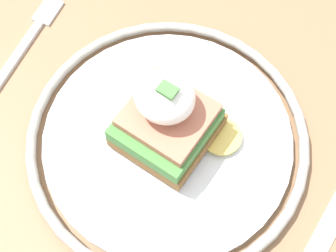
{
  "coord_description": "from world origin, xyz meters",
  "views": [
    {
      "loc": [
        0.11,
        -0.17,
        1.17
      ],
      "look_at": [
        0.0,
        -0.01,
        0.79
      ],
      "focal_mm": 50.0,
      "sensor_mm": 36.0,
      "label": 1
    }
  ],
  "objects_px": {
    "sandwich": "(167,119)",
    "fork": "(26,43)",
    "plate": "(168,138)",
    "knife": "(316,252)"
  },
  "relations": [
    {
      "from": "knife",
      "to": "plate",
      "type": "bearing_deg",
      "value": 174.91
    },
    {
      "from": "sandwich",
      "to": "knife",
      "type": "relative_size",
      "value": 0.53
    },
    {
      "from": "plate",
      "to": "sandwich",
      "type": "distance_m",
      "value": 0.04
    },
    {
      "from": "sandwich",
      "to": "knife",
      "type": "bearing_deg",
      "value": -5.22
    },
    {
      "from": "sandwich",
      "to": "fork",
      "type": "relative_size",
      "value": 0.69
    },
    {
      "from": "plate",
      "to": "fork",
      "type": "distance_m",
      "value": 0.19
    },
    {
      "from": "fork",
      "to": "knife",
      "type": "xyz_separation_m",
      "value": [
        0.36,
        -0.02,
        0.0
      ]
    },
    {
      "from": "fork",
      "to": "plate",
      "type": "bearing_deg",
      "value": -2.54
    },
    {
      "from": "fork",
      "to": "knife",
      "type": "bearing_deg",
      "value": -3.73
    },
    {
      "from": "plate",
      "to": "fork",
      "type": "xyz_separation_m",
      "value": [
        -0.19,
        0.01,
        -0.01
      ]
    }
  ]
}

